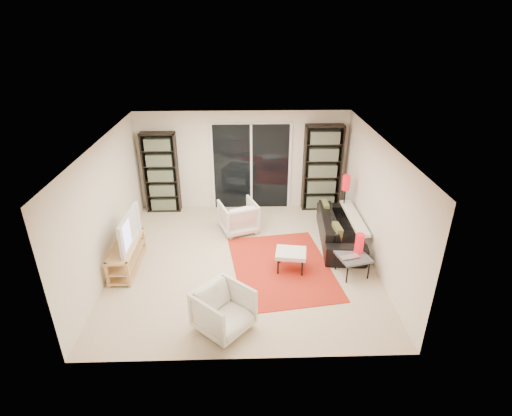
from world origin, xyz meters
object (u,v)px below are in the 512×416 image
object	(u,v)px
armchair_back	(238,217)
floor_lamp	(345,189)
bookshelf_right	(322,168)
ottoman	(291,254)
side_table	(353,258)
bookshelf_left	(161,173)
armchair_front	(224,310)
sofa	(340,229)
tv_stand	(127,255)

from	to	relation	value
armchair_back	floor_lamp	size ratio (longest dim) A/B	0.62
bookshelf_right	ottoman	bearing A→B (deg)	-110.86
armchair_back	side_table	xyz separation A→B (m)	(2.12, -1.73, 0.01)
bookshelf_left	armchair_front	bearing A→B (deg)	-68.66
bookshelf_left	bookshelf_right	distance (m)	3.85
sofa	side_table	xyz separation A→B (m)	(-0.04, -1.21, 0.06)
tv_stand	bookshelf_right	bearing A→B (deg)	31.19
sofa	ottoman	bearing A→B (deg)	136.30
armchair_back	ottoman	bearing A→B (deg)	102.99
armchair_front	bookshelf_left	bearing A→B (deg)	63.65
armchair_front	floor_lamp	distance (m)	4.14
armchair_front	ottoman	size ratio (longest dim) A/B	1.23
bookshelf_left	side_table	xyz separation A→B (m)	(3.96, -2.85, -0.61)
bookshelf_right	armchair_front	bearing A→B (deg)	-117.63
ottoman	floor_lamp	xyz separation A→B (m)	(1.36, 1.67, 0.59)
tv_stand	ottoman	world-z (taller)	tv_stand
tv_stand	armchair_front	world-z (taller)	armchair_front
armchair_front	floor_lamp	world-z (taller)	floor_lamp
sofa	armchair_back	world-z (taller)	armchair_back
side_table	sofa	bearing A→B (deg)	88.28
tv_stand	floor_lamp	xyz separation A→B (m)	(4.46, 1.49, 0.68)
floor_lamp	side_table	bearing A→B (deg)	-97.23
armchair_back	ottoman	world-z (taller)	armchair_back
bookshelf_right	armchair_front	distance (m)	4.81
sofa	bookshelf_left	bearing A→B (deg)	72.49
armchair_front	sofa	bearing A→B (deg)	-0.13
armchair_back	bookshelf_right	bearing A→B (deg)	-170.68
bookshelf_right	tv_stand	size ratio (longest dim) A/B	1.59
floor_lamp	ottoman	bearing A→B (deg)	-129.18
sofa	floor_lamp	world-z (taller)	floor_lamp
bookshelf_right	armchair_front	xyz separation A→B (m)	(-2.20, -4.21, -0.70)
bookshelf_left	armchair_back	size ratio (longest dim) A/B	2.53
sofa	side_table	size ratio (longest dim) A/B	3.14
bookshelf_right	sofa	world-z (taller)	bookshelf_right
armchair_front	armchair_back	bearing A→B (deg)	38.77
bookshelf_right	tv_stand	xyz separation A→B (m)	(-4.11, -2.49, -0.79)
armchair_front	side_table	world-z (taller)	armchair_front
sofa	floor_lamp	distance (m)	0.93
bookshelf_left	side_table	distance (m)	4.92
tv_stand	ottoman	distance (m)	3.10
ottoman	side_table	world-z (taller)	same
armchair_back	sofa	bearing A→B (deg)	146.55
sofa	tv_stand	bearing A→B (deg)	106.12
armchair_back	side_table	world-z (taller)	armchair_back
bookshelf_left	armchair_back	distance (m)	2.24
sofa	armchair_back	size ratio (longest dim) A/B	2.69
tv_stand	side_table	world-z (taller)	tv_stand
bookshelf_left	sofa	distance (m)	4.37
armchair_back	bookshelf_left	bearing A→B (deg)	-51.14
tv_stand	side_table	xyz separation A→B (m)	(4.22, -0.36, 0.10)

